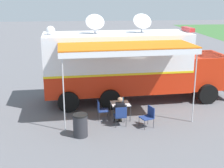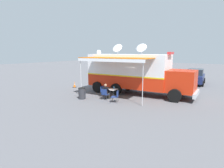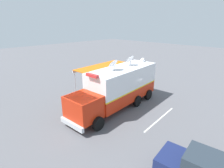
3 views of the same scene
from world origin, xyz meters
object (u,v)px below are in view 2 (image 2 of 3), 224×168
(water_bottle, at_px, (114,88))
(folding_chair_spare_by_truck, at_px, (116,96))
(folding_chair_beside_table, at_px, (103,91))
(traffic_cone, at_px, (75,85))
(seated_responder, at_px, (106,91))
(command_truck, at_px, (136,72))
(folding_chair_at_table, at_px, (105,93))
(folding_table, at_px, (112,90))
(car_behind_truck, at_px, (195,77))
(trash_bin, at_px, (82,93))

(water_bottle, distance_m, folding_chair_spare_by_truck, 1.50)
(folding_chair_beside_table, xyz_separation_m, folding_chair_spare_by_truck, (1.00, 1.91, 0.00))
(folding_chair_spare_by_truck, xyz_separation_m, traffic_cone, (-2.63, -6.92, -0.23))
(traffic_cone, bearing_deg, water_bottle, 76.06)
(water_bottle, xyz_separation_m, folding_chair_spare_by_truck, (1.14, 0.93, -0.32))
(folding_chair_spare_by_truck, bearing_deg, seated_responder, -107.46)
(command_truck, relative_size, traffic_cone, 16.59)
(seated_responder, xyz_separation_m, traffic_cone, (-2.26, -5.76, -0.37))
(command_truck, height_order, folding_chair_spare_by_truck, command_truck)
(folding_chair_at_table, distance_m, folding_chair_spare_by_truck, 1.16)
(water_bottle, height_order, seated_responder, seated_responder)
(folding_table, height_order, folding_chair_beside_table, folding_chair_beside_table)
(traffic_cone, distance_m, car_behind_truck, 13.78)
(folding_chair_beside_table, bearing_deg, folding_table, 88.48)
(water_bottle, bearing_deg, command_truck, 162.22)
(folding_table, xyz_separation_m, folding_chair_at_table, (0.80, -0.09, -0.16))
(folding_table, height_order, car_behind_truck, car_behind_truck)
(command_truck, relative_size, car_behind_truck, 2.21)
(trash_bin, bearing_deg, car_behind_truck, 154.34)
(trash_bin, xyz_separation_m, car_behind_truck, (-12.57, 6.04, 0.42))
(water_bottle, relative_size, seated_responder, 0.18)
(water_bottle, relative_size, folding_chair_at_table, 0.26)
(folding_chair_spare_by_truck, height_order, trash_bin, trash_bin)
(folding_table, bearing_deg, traffic_cone, -105.70)
(folding_table, relative_size, seated_responder, 0.68)
(folding_chair_at_table, xyz_separation_m, car_behind_truck, (-11.77, 4.36, 0.37))
(command_truck, relative_size, water_bottle, 42.96)
(folding_table, height_order, trash_bin, trash_bin)
(water_bottle, bearing_deg, folding_chair_spare_by_truck, 39.26)
(traffic_cone, bearing_deg, car_behind_truck, 132.62)
(command_truck, xyz_separation_m, car_behind_truck, (-8.47, 3.39, -1.07))
(seated_responder, xyz_separation_m, trash_bin, (0.98, -1.67, -0.20))
(seated_responder, height_order, traffic_cone, seated_responder)
(command_truck, distance_m, folding_chair_spare_by_truck, 3.77)
(command_truck, height_order, folding_chair_at_table, command_truck)
(folding_chair_at_table, xyz_separation_m, folding_chair_spare_by_truck, (0.18, 1.15, 0.00))
(folding_chair_spare_by_truck, xyz_separation_m, trash_bin, (0.62, -2.83, -0.06))
(command_truck, distance_m, folding_table, 2.94)
(folding_chair_spare_by_truck, height_order, car_behind_truck, car_behind_truck)
(water_bottle, height_order, folding_chair_spare_by_truck, water_bottle)
(water_bottle, bearing_deg, folding_chair_at_table, -12.89)
(folding_chair_beside_table, distance_m, seated_responder, 0.99)
(folding_chair_beside_table, height_order, car_behind_truck, car_behind_truck)
(command_truck, height_order, water_bottle, command_truck)
(folding_chair_at_table, height_order, folding_chair_beside_table, same)
(command_truck, bearing_deg, folding_chair_at_table, -16.38)
(command_truck, bearing_deg, folding_chair_beside_table, -34.88)
(folding_chair_beside_table, height_order, folding_chair_spare_by_truck, same)
(car_behind_truck, bearing_deg, folding_chair_beside_table, -25.05)
(folding_chair_at_table, bearing_deg, seated_responder, -176.49)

